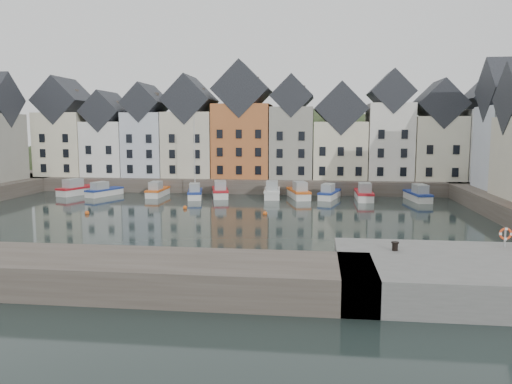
% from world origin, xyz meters
% --- Properties ---
extents(ground, '(260.00, 260.00, 0.00)m').
position_xyz_m(ground, '(0.00, 0.00, 0.00)').
color(ground, black).
rests_on(ground, ground).
extents(far_quay, '(90.00, 16.00, 2.00)m').
position_xyz_m(far_quay, '(0.00, 30.00, 1.00)').
color(far_quay, '#484037').
rests_on(far_quay, ground).
extents(near_quay, '(18.00, 10.00, 2.00)m').
position_xyz_m(near_quay, '(22.00, -20.00, 1.00)').
color(near_quay, '#60605E').
rests_on(near_quay, ground).
extents(hillside, '(153.60, 70.40, 64.00)m').
position_xyz_m(hillside, '(0.02, 56.00, -17.96)').
color(hillside, black).
rests_on(hillside, ground).
extents(far_terrace, '(72.37, 8.16, 17.78)m').
position_xyz_m(far_terrace, '(3.21, 28.00, 8.88)').
color(far_terrace, '#EFE8C8').
rests_on(far_terrace, far_quay).
extents(mooring_buoys, '(20.50, 5.50, 0.50)m').
position_xyz_m(mooring_buoys, '(-4.00, 5.33, 0.15)').
color(mooring_buoys, '#DB5919').
rests_on(mooring_buoys, ground).
extents(boat_a, '(4.24, 7.08, 2.60)m').
position_xyz_m(boat_a, '(-22.99, 18.78, 0.77)').
color(boat_a, silver).
rests_on(boat_a, ground).
extents(boat_b, '(3.86, 6.23, 2.29)m').
position_xyz_m(boat_b, '(-18.65, 17.96, 0.68)').
color(boat_b, silver).
rests_on(boat_b, ground).
extents(boat_c, '(2.03, 6.23, 2.38)m').
position_xyz_m(boat_c, '(-10.89, 18.65, 0.71)').
color(boat_c, silver).
rests_on(boat_c, ground).
extents(boat_d, '(3.12, 6.34, 11.62)m').
position_xyz_m(boat_d, '(-5.07, 17.30, 0.75)').
color(boat_d, silver).
rests_on(boat_d, ground).
extents(boat_e, '(3.58, 7.04, 2.59)m').
position_xyz_m(boat_e, '(-1.85, 18.93, 0.77)').
color(boat_e, silver).
rests_on(boat_e, ground).
extents(boat_f, '(2.65, 7.05, 2.65)m').
position_xyz_m(boat_f, '(5.51, 19.16, 0.79)').
color(boat_f, silver).
rests_on(boat_f, ground).
extents(boat_g, '(3.78, 7.10, 2.61)m').
position_xyz_m(boat_g, '(9.22, 18.99, 0.78)').
color(boat_g, silver).
rests_on(boat_g, ground).
extents(boat_h, '(3.40, 6.41, 2.35)m').
position_xyz_m(boat_h, '(13.41, 18.98, 0.70)').
color(boat_h, silver).
rests_on(boat_h, ground).
extents(boat_i, '(2.16, 6.85, 2.63)m').
position_xyz_m(boat_i, '(18.04, 18.34, 0.78)').
color(boat_i, silver).
rests_on(boat_i, ground).
extents(boat_j, '(2.90, 6.73, 2.50)m').
position_xyz_m(boat_j, '(25.15, 18.44, 0.74)').
color(boat_j, silver).
rests_on(boat_j, ground).
extents(mooring_bollard, '(0.48, 0.48, 0.56)m').
position_xyz_m(mooring_bollard, '(16.62, -18.31, 2.31)').
color(mooring_bollard, black).
rests_on(mooring_bollard, near_quay).
extents(life_ring_post, '(0.80, 0.17, 1.30)m').
position_xyz_m(life_ring_post, '(23.77, -16.59, 2.86)').
color(life_ring_post, gray).
rests_on(life_ring_post, near_quay).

